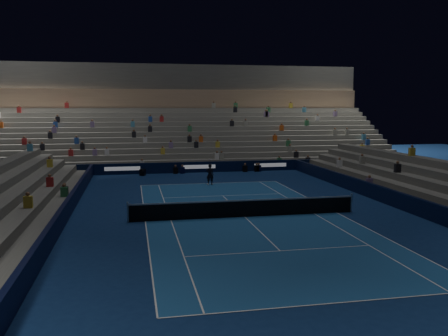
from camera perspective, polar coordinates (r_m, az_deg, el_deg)
The scene contains 9 objects.
ground at distance 26.37m, azimuth 2.53°, elevation -5.96°, with size 90.00×90.00×0.00m, color #0D2351.
court_surface at distance 26.37m, azimuth 2.53°, elevation -5.95°, with size 10.97×23.77×0.01m, color #194C8A.
sponsor_barrier_far at distance 44.21m, azimuth -3.13°, elevation 0.11°, with size 44.00×0.25×1.00m, color black.
sponsor_barrier_east at distance 30.03m, azimuth 20.87°, elevation -3.82°, with size 0.25×37.00×1.00m, color black.
sponsor_barrier_west at distance 25.80m, azimuth -18.99°, elevation -5.52°, with size 0.25×37.00×1.00m, color black.
grandstand_main at distance 53.25m, azimuth -4.57°, elevation 4.44°, with size 44.00×15.20×11.20m.
tennis_net at distance 26.26m, azimuth 2.54°, elevation -4.89°, with size 12.90×0.10×1.10m.
tennis_player at distance 37.05m, azimuth -1.71°, elevation -0.79°, with size 0.60×0.39×1.65m, color black.
broadcast_camera at distance 42.75m, azimuth -9.85°, elevation -0.51°, with size 0.59×0.95×0.57m.
Camera 1 is at (-6.09, -24.93, 6.08)m, focal length 37.64 mm.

